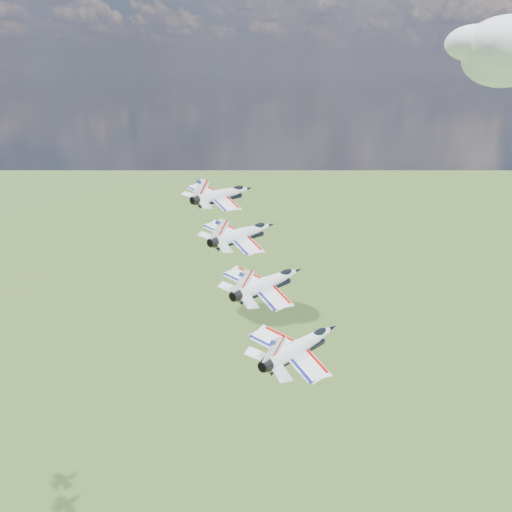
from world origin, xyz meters
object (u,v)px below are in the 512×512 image
at_px(jet_1, 244,233).
at_px(jet_2, 269,282).
at_px(jet_0, 224,194).
at_px(jet_3, 302,345).

height_order(jet_1, jet_2, jet_1).
xyz_separation_m(jet_1, jet_2, (7.40, -9.22, -3.64)).
xyz_separation_m(jet_0, jet_3, (22.19, -27.66, -10.93)).
bearing_deg(jet_2, jet_0, 149.44).
relative_size(jet_0, jet_2, 1.00).
distance_m(jet_0, jet_2, 24.74).
height_order(jet_1, jet_3, jet_1).
xyz_separation_m(jet_2, jet_3, (7.40, -9.22, -3.64)).
height_order(jet_0, jet_1, jet_0).
bearing_deg(jet_0, jet_1, -30.56).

